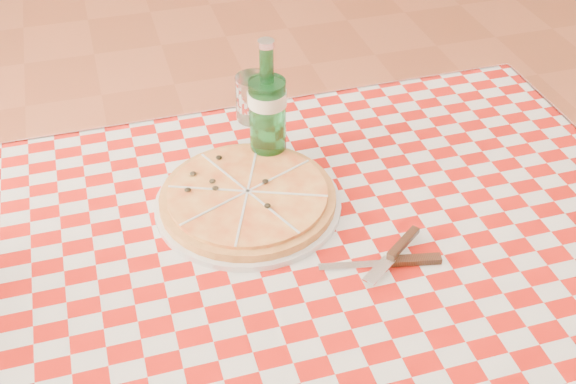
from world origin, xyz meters
The scene contains 6 objects.
dining_table centered at (0.00, 0.00, 0.66)m, with size 1.20×0.80×0.75m.
tablecloth centered at (0.00, 0.00, 0.75)m, with size 1.30×0.90×0.01m, color #A7110A.
pizza_plate centered at (-0.08, 0.11, 0.78)m, with size 0.34×0.34×0.04m, color gold, non-canonical shape.
water_bottle centered at (-0.01, 0.24, 0.89)m, with size 0.07×0.07×0.26m, color #186028, non-canonical shape.
wine_glass centered at (-0.03, 0.27, 0.85)m, with size 0.07×0.07×0.17m, color white, non-canonical shape.
cutlery centered at (0.11, -0.10, 0.77)m, with size 0.22×0.18×0.02m, color silver, non-canonical shape.
Camera 1 is at (-0.30, -0.88, 1.62)m, focal length 45.00 mm.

